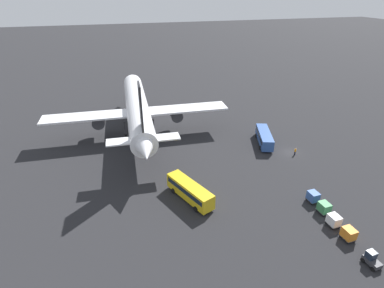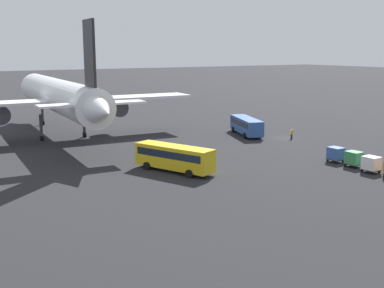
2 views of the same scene
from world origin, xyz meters
TOP-DOWN VIEW (x-y plane):
  - ground_plane at (0.00, 0.00)m, footprint 600.00×600.00m
  - airplane at (20.62, 32.72)m, footprint 54.15×46.48m
  - shuttle_bus_near at (5.96, 3.65)m, footprint 11.04×6.06m
  - shuttle_bus_far at (-10.25, 27.50)m, footprint 11.03×6.56m
  - baggage_tug at (-31.50, 7.11)m, footprint 2.49×1.79m
  - worker_person at (-1.30, -0.49)m, footprint 0.38×0.38m
  - cargo_cart_orange at (-26.71, 6.85)m, footprint 2.07×1.77m
  - cargo_cart_white at (-23.56, 6.99)m, footprint 2.07×1.77m
  - cargo_cart_green at (-20.42, 6.43)m, footprint 2.07×1.77m
  - cargo_cart_blue at (-17.28, 6.35)m, footprint 2.07×1.77m

SIDE VIEW (x-z plane):
  - ground_plane at x=0.00m, z-range 0.00..0.00m
  - worker_person at x=-1.30m, z-range 0.00..1.74m
  - baggage_tug at x=-31.50m, z-range -0.11..1.99m
  - cargo_cart_orange at x=-26.71m, z-range 0.16..2.22m
  - cargo_cart_white at x=-23.56m, z-range 0.16..2.22m
  - cargo_cart_green at x=-20.42m, z-range 0.16..2.22m
  - cargo_cart_blue at x=-17.28m, z-range 0.16..2.22m
  - shuttle_bus_near at x=5.96m, z-range 0.31..3.36m
  - shuttle_bus_far at x=-10.25m, z-range 0.32..3.59m
  - airplane at x=20.62m, z-range -2.35..16.65m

